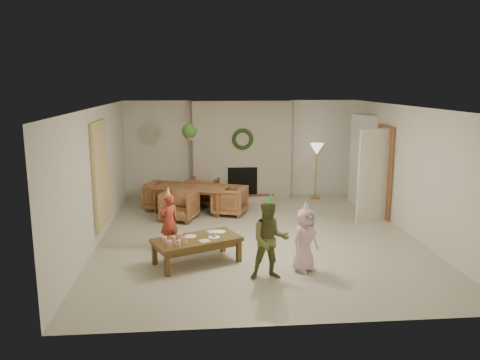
{
  "coord_description": "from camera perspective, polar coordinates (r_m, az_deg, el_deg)",
  "views": [
    {
      "loc": [
        -1.11,
        -8.87,
        2.94
      ],
      "look_at": [
        -0.3,
        0.4,
        1.05
      ],
      "focal_mm": 35.9,
      "sensor_mm": 36.0,
      "label": 1
    }
  ],
  "objects": [
    {
      "name": "cup_b",
      "position": [
        7.82,
        -8.96,
        -7.01
      ],
      "size": [
        0.1,
        0.1,
        0.1
      ],
      "primitive_type": "cylinder",
      "rotation": [
        0.0,
        0.0,
        0.43
      ],
      "color": "white",
      "rests_on": "coffee_table_top"
    },
    {
      "name": "cup_c",
      "position": [
        7.63,
        -7.32,
        -7.45
      ],
      "size": [
        0.1,
        0.1,
        0.1
      ],
      "primitive_type": "cylinder",
      "rotation": [
        0.0,
        0.0,
        0.43
      ],
      "color": "white",
      "rests_on": "coffee_table_top"
    },
    {
      "name": "fireplace_hearth",
      "position": [
        12.22,
        0.36,
        -2.15
      ],
      "size": [
        1.6,
        0.3,
        0.12
      ],
      "primitive_type": "cube",
      "color": "maroon",
      "rests_on": "floor"
    },
    {
      "name": "fireplace_firebox",
      "position": [
        12.3,
        0.28,
        -0.2
      ],
      "size": [
        0.75,
        0.12,
        0.75
      ],
      "primitive_type": "cube",
      "color": "black",
      "rests_on": "floor"
    },
    {
      "name": "ceiling",
      "position": [
        8.95,
        2.16,
        8.65
      ],
      "size": [
        7.0,
        7.0,
        0.0
      ],
      "primitive_type": "plane",
      "rotation": [
        3.14,
        0.0,
        0.0
      ],
      "color": "white",
      "rests_on": "wall_back"
    },
    {
      "name": "floor_lamp_shade",
      "position": [
        12.36,
        9.11,
        3.65
      ],
      "size": [
        0.34,
        0.34,
        0.29
      ],
      "primitive_type": "cone",
      "rotation": [
        3.14,
        0.0,
        0.0
      ],
      "color": "beige",
      "rests_on": "floor_lamp_post"
    },
    {
      "name": "cup_a",
      "position": [
        7.63,
        -8.38,
        -7.47
      ],
      "size": [
        0.1,
        0.1,
        0.1
      ],
      "primitive_type": "cylinder",
      "rotation": [
        0.0,
        0.0,
        0.43
      ],
      "color": "white",
      "rests_on": "coffee_table_top"
    },
    {
      "name": "wall_left",
      "position": [
        9.23,
        -16.72,
        0.43
      ],
      "size": [
        0.0,
        7.0,
        7.0
      ],
      "primitive_type": "plane",
      "rotation": [
        1.57,
        0.0,
        1.57
      ],
      "color": "silver",
      "rests_on": "floor"
    },
    {
      "name": "dining_chair_left",
      "position": [
        11.44,
        -9.26,
        -1.89
      ],
      "size": [
        0.91,
        0.9,
        0.65
      ],
      "primitive_type": "imported",
      "rotation": [
        0.0,
        0.0,
        1.22
      ],
      "color": "brown",
      "rests_on": "floor"
    },
    {
      "name": "wall_back",
      "position": [
        12.54,
        0.13,
        3.73
      ],
      "size": [
        7.0,
        0.0,
        7.0
      ],
      "primitive_type": "plane",
      "rotation": [
        1.57,
        0.0,
        0.0
      ],
      "color": "silver",
      "rests_on": "floor"
    },
    {
      "name": "bookshelf_shelf_d",
      "position": [
        11.91,
        14.35,
        4.91
      ],
      "size": [
        0.3,
        0.92,
        0.03
      ],
      "primitive_type": "cube",
      "color": "white",
      "rests_on": "bookshelf_carcass"
    },
    {
      "name": "hanging_plant_cord",
      "position": [
        10.4,
        -6.07,
        7.06
      ],
      "size": [
        0.01,
        0.01,
        0.7
      ],
      "primitive_type": "cylinder",
      "color": "tan",
      "rests_on": "ceiling"
    },
    {
      "name": "napkin_right",
      "position": [
        8.3,
        -3.35,
        -6.12
      ],
      "size": [
        0.21,
        0.21,
        0.01
      ],
      "primitive_type": "cube",
      "rotation": [
        0.0,
        0.0,
        0.43
      ],
      "color": "#DBA1B1",
      "rests_on": "coffee_table_top"
    },
    {
      "name": "dining_chair_near",
      "position": [
        10.49,
        -7.24,
        -3.04
      ],
      "size": [
        0.9,
        0.91,
        0.65
      ],
      "primitive_type": "imported",
      "rotation": [
        0.0,
        0.0,
        -0.35
      ],
      "color": "brown",
      "rests_on": "floor"
    },
    {
      "name": "floor_lamp_base",
      "position": [
        12.59,
        8.92,
        -2.1
      ],
      "size": [
        0.27,
        0.27,
        0.03
      ],
      "primitive_type": "cylinder",
      "color": "gold",
      "rests_on": "floor"
    },
    {
      "name": "child_red",
      "position": [
        8.69,
        -8.45,
        -4.94
      ],
      "size": [
        0.44,
        0.4,
        1.01
      ],
      "primitive_type": "imported",
      "rotation": [
        0.0,
        0.0,
        3.72
      ],
      "color": "#A13522",
      "rests_on": "floor"
    },
    {
      "name": "party_hat_plaid",
      "position": [
        7.13,
        3.64,
        -2.14
      ],
      "size": [
        0.18,
        0.18,
        0.2
      ],
      "primitive_type": "cone",
      "rotation": [
        0.0,
        0.0,
        -0.34
      ],
      "color": "#54C665",
      "rests_on": "child_plaid"
    },
    {
      "name": "party_hat_red",
      "position": [
        8.55,
        -8.55,
        -1.44
      ],
      "size": [
        0.16,
        0.16,
        0.19
      ],
      "primitive_type": "cone",
      "rotation": [
        0.0,
        0.0,
        0.23
      ],
      "color": "#F8DC52",
      "rests_on": "child_red"
    },
    {
      "name": "curtain_panel",
      "position": [
        9.41,
        -16.24,
        0.67
      ],
      "size": [
        0.06,
        1.2,
        2.0
      ],
      "primitive_type": "cube",
      "color": "beige",
      "rests_on": "wall_left"
    },
    {
      "name": "dining_table",
      "position": [
        11.16,
        -5.8,
        -2.29
      ],
      "size": [
        1.9,
        1.46,
        0.59
      ],
      "primitive_type": "imported",
      "rotation": [
        0.0,
        0.0,
        -0.35
      ],
      "color": "brown",
      "rests_on": "floor"
    },
    {
      "name": "fireplace_wreath",
      "position": [
        12.07,
        0.31,
        4.87
      ],
      "size": [
        0.54,
        0.1,
        0.54
      ],
      "primitive_type": "torus",
      "rotation": [
        1.57,
        0.0,
        0.0
      ],
      "color": "#1A3714",
      "rests_on": "fireplace_mass"
    },
    {
      "name": "floor_lamp_post",
      "position": [
        12.46,
        9.02,
        0.83
      ],
      "size": [
        0.03,
        0.03,
        1.29
      ],
      "primitive_type": "cylinder",
      "color": "gold",
      "rests_on": "floor"
    },
    {
      "name": "books_row_mid",
      "position": [
        12.04,
        14.03,
        1.82
      ],
      "size": [
        0.2,
        0.44,
        0.24
      ],
      "primitive_type": "cube",
      "color": "#274591",
      "rests_on": "bookshelf_shelf_b"
    },
    {
      "name": "coffee_table_apron",
      "position": [
        8.02,
        -5.16,
        -7.63
      ],
      "size": [
        1.42,
        1.08,
        0.09
      ],
      "primitive_type": "cube",
      "rotation": [
        0.0,
        0.0,
        0.43
      ],
      "color": "brown",
      "rests_on": "floor"
    },
    {
      "name": "food_scoop",
      "position": [
        7.98,
        -3.09,
        -6.51
      ],
      "size": [
        0.1,
        0.1,
        0.08
      ],
      "primitive_type": "sphere",
      "rotation": [
        0.0,
        0.0,
        0.43
      ],
      "color": "tan",
      "rests_on": "plate_b"
    },
    {
      "name": "bookshelf_carcass",
      "position": [
        11.99,
        14.31,
        2.3
      ],
      "size": [
        0.3,
        1.0,
        2.2
      ],
      "primitive_type": "cube",
      "color": "white",
      "rests_on": "floor"
    },
    {
      "name": "plate_b",
      "position": [
        8.0,
        -3.08,
        -6.8
      ],
      "size": [
        0.26,
        0.26,
        0.01
      ],
      "primitive_type": "cylinder",
      "rotation": [
        0.0,
        0.0,
        0.43
      ],
      "color": "white",
      "rests_on": "coffee_table_top"
    },
    {
      "name": "coffee_leg_br",
      "position": [
        8.57,
        -2.04,
        -7.31
      ],
      "size": [
        0.1,
        0.1,
        0.37
      ],
      "primitive_type": "cube",
      "rotation": [
        0.0,
        0.0,
        0.43
      ],
      "color": "brown",
      "rests_on": "floor"
    },
    {
      "name": "bookshelf_shelf_a",
      "position": [
        12.1,
        14.07,
        -0.74
      ],
      "size": [
        0.3,
        0.92,
        0.03
      ],
      "primitive_type": "cube",
      "color": "white",
      "rests_on": "bookshelf_carcass"
    },
    {
      "name": "door_leaf",
      "position": [
        10.55,
        15.57,
        0.46
      ],
      "size": [
        0.77,
        0.32,
        2.0
      ],
      "primitive_type": "cube",
      "rotation": [
        0.0,
        0.0,
        -1.22
      ],
      "color": "beige",
      "rests_on": "floor"
    },
    {
      "name": "party_hat_pink",
      "position": [
        7.54,
        7.84,
        -3.1
      ],
      "size": [
        0.17,
        0.17,
        0.18
      ],
      "primitive_type": "cone",
      "rotation": [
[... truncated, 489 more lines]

